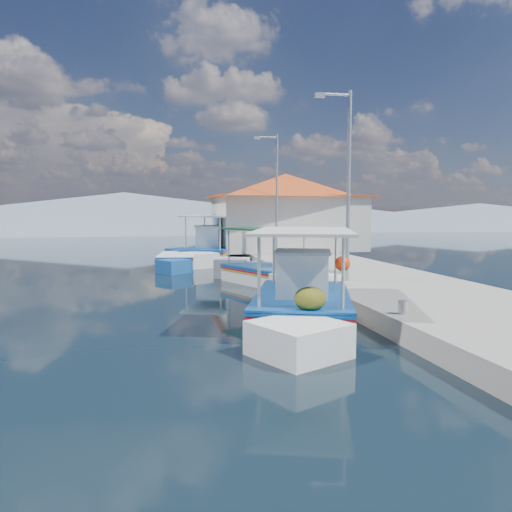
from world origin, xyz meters
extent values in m
plane|color=black|center=(0.00, 0.00, 0.00)|extent=(160.00, 160.00, 0.00)
cube|color=gray|center=(5.90, 6.00, 0.25)|extent=(5.00, 44.00, 0.50)
cylinder|color=#A5A8AD|center=(3.80, -3.00, 0.65)|extent=(0.20, 0.20, 0.30)
cylinder|color=#A5A8AD|center=(3.80, 2.00, 0.65)|extent=(0.20, 0.20, 0.30)
cylinder|color=#A5A8AD|center=(3.80, 8.00, 0.65)|extent=(0.20, 0.20, 0.30)
cylinder|color=#A5A8AD|center=(3.80, 14.00, 0.65)|extent=(0.20, 0.20, 0.30)
cube|color=white|center=(2.03, -1.34, 0.22)|extent=(3.45, 4.75, 0.94)
cube|color=white|center=(1.10, 1.33, 0.33)|extent=(2.08, 2.08, 1.03)
cube|color=white|center=(2.94, -3.93, 0.22)|extent=(2.02, 2.02, 0.89)
cube|color=#0B4694|center=(2.03, -1.34, 0.65)|extent=(3.55, 4.89, 0.06)
cube|color=#A40E1E|center=(2.03, -1.34, 0.57)|extent=(3.55, 4.89, 0.05)
cube|color=gold|center=(2.03, -1.34, 0.50)|extent=(3.55, 4.89, 0.04)
cube|color=#0B4694|center=(2.03, -1.34, 0.72)|extent=(3.56, 4.86, 0.05)
cube|color=brown|center=(2.03, -1.34, 0.69)|extent=(3.26, 4.61, 0.05)
cube|color=white|center=(2.13, -1.62, 1.23)|extent=(1.55, 1.60, 1.08)
cube|color=silver|center=(2.13, -1.62, 1.79)|extent=(1.68, 1.73, 0.06)
cylinder|color=beige|center=(0.63, 0.07, 1.48)|extent=(0.07, 0.07, 1.57)
cylinder|color=beige|center=(2.26, 0.64, 1.48)|extent=(0.07, 0.07, 1.57)
cylinder|color=beige|center=(1.81, -3.32, 1.48)|extent=(0.07, 0.07, 1.57)
cylinder|color=beige|center=(3.44, -2.75, 1.48)|extent=(0.07, 0.07, 1.57)
cube|color=silver|center=(2.03, -1.34, 2.26)|extent=(3.55, 4.78, 0.07)
ellipsoid|color=#3D4713|center=(1.21, -0.17, 0.97)|extent=(0.75, 0.82, 0.56)
ellipsoid|color=#3D4713|center=(1.70, 0.53, 0.93)|extent=(0.63, 0.69, 0.47)
ellipsoid|color=#3D4713|center=(2.80, -2.95, 0.94)|extent=(0.67, 0.74, 0.50)
sphere|color=#FF3208|center=(2.77, -0.46, 1.43)|extent=(0.39, 0.39, 0.39)
cube|color=white|center=(2.64, 5.21, 0.20)|extent=(3.01, 3.78, 0.85)
cube|color=white|center=(3.57, 7.25, 0.30)|extent=(1.66, 1.66, 0.94)
cube|color=white|center=(1.74, 3.24, 0.20)|extent=(1.61, 1.61, 0.81)
cube|color=#0B4694|center=(2.64, 5.21, 0.59)|extent=(3.10, 3.89, 0.05)
cube|color=#A40E1E|center=(2.64, 5.21, 0.52)|extent=(3.10, 3.89, 0.04)
cube|color=gold|center=(2.64, 5.21, 0.46)|extent=(3.10, 3.89, 0.04)
cube|color=#195099|center=(2.64, 5.21, 0.65)|extent=(3.11, 3.87, 0.04)
cube|color=brown|center=(2.64, 5.21, 0.63)|extent=(2.85, 3.66, 0.04)
cylinder|color=beige|center=(2.57, 6.78, 1.34)|extent=(0.06, 0.06, 1.43)
cylinder|color=beige|center=(3.87, 6.19, 1.34)|extent=(0.06, 0.06, 1.43)
cylinder|color=beige|center=(1.40, 4.23, 1.34)|extent=(0.06, 0.06, 1.43)
cylinder|color=beige|center=(2.71, 3.64, 1.34)|extent=(0.06, 0.06, 1.43)
cube|color=#0D4321|center=(2.64, 5.21, 2.06)|extent=(3.09, 3.81, 0.06)
cube|color=#195099|center=(-0.35, 10.95, 0.20)|extent=(2.05, 3.29, 0.86)
cube|color=#195099|center=(-0.65, 13.00, 0.31)|extent=(1.65, 1.65, 0.95)
cube|color=#195099|center=(-0.07, 8.97, 0.20)|extent=(1.60, 1.60, 0.82)
cube|color=#0B4694|center=(-0.35, 10.95, 0.60)|extent=(2.11, 3.39, 0.05)
cube|color=#A40E1E|center=(-0.35, 10.95, 0.53)|extent=(2.11, 3.39, 0.05)
cube|color=gold|center=(-0.35, 10.95, 0.46)|extent=(2.11, 3.39, 0.04)
cube|color=white|center=(-0.35, 10.95, 0.66)|extent=(2.12, 3.36, 0.05)
cube|color=brown|center=(-0.35, 10.95, 0.63)|extent=(1.91, 3.21, 0.05)
cube|color=white|center=(1.65, 13.63, 0.23)|extent=(3.66, 4.82, 1.01)
cube|color=white|center=(0.60, 16.29, 0.36)|extent=(2.12, 2.12, 1.12)
cube|color=white|center=(2.67, 11.05, 0.23)|extent=(2.06, 2.06, 0.96)
cube|color=#0B4694|center=(1.65, 13.63, 0.70)|extent=(3.77, 4.96, 0.06)
cube|color=#A40E1E|center=(1.65, 13.63, 0.62)|extent=(3.77, 4.96, 0.05)
cube|color=gold|center=(1.65, 13.63, 0.54)|extent=(3.77, 4.96, 0.04)
cube|color=#0B4694|center=(1.65, 13.63, 0.78)|extent=(3.78, 4.93, 0.05)
cube|color=brown|center=(1.65, 13.63, 0.75)|extent=(3.46, 4.67, 0.05)
cube|color=white|center=(1.77, 13.33, 1.33)|extent=(1.65, 1.74, 1.17)
cube|color=silver|center=(1.77, 13.33, 1.94)|extent=(1.80, 1.88, 0.06)
cylinder|color=beige|center=(0.16, 14.98, 1.60)|extent=(0.07, 0.07, 1.71)
cylinder|color=beige|center=(1.82, 15.63, 1.60)|extent=(0.07, 0.07, 1.71)
cylinder|color=beige|center=(1.49, 11.62, 1.60)|extent=(0.07, 0.07, 1.71)
cylinder|color=beige|center=(3.15, 12.28, 1.60)|extent=(0.07, 0.07, 1.71)
cube|color=silver|center=(1.65, 13.63, 2.45)|extent=(3.77, 4.86, 0.07)
cube|color=white|center=(6.20, 15.00, 2.00)|extent=(8.00, 6.00, 3.00)
cube|color=red|center=(6.20, 15.00, 3.55)|extent=(8.64, 6.48, 0.10)
pyramid|color=red|center=(6.20, 15.00, 4.20)|extent=(10.49, 10.49, 1.40)
cube|color=brown|center=(2.22, 14.00, 1.50)|extent=(0.06, 1.00, 2.00)
cube|color=#0B4694|center=(2.22, 16.50, 2.10)|extent=(0.06, 1.20, 0.90)
cylinder|color=#A5A8AD|center=(4.60, 2.00, 3.50)|extent=(0.12, 0.12, 6.00)
cylinder|color=#A5A8AD|center=(4.10, 2.00, 6.35)|extent=(1.00, 0.08, 0.08)
cube|color=#A5A8AD|center=(3.60, 2.00, 6.30)|extent=(0.30, 0.14, 0.14)
cylinder|color=#A5A8AD|center=(4.60, 11.00, 3.50)|extent=(0.12, 0.12, 6.00)
cylinder|color=#A5A8AD|center=(4.10, 11.00, 6.35)|extent=(1.00, 0.08, 0.08)
cube|color=#A5A8AD|center=(3.60, 11.00, 6.30)|extent=(0.30, 0.14, 0.14)
cone|color=slate|center=(-5.00, 56.00, 2.45)|extent=(96.00, 96.00, 5.50)
cone|color=slate|center=(25.00, 56.00, 1.60)|extent=(76.80, 76.80, 3.80)
cone|color=slate|center=(50.00, 56.00, 1.80)|extent=(89.60, 89.60, 4.20)
camera|label=1|loc=(-1.56, -12.54, 2.77)|focal=34.02mm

